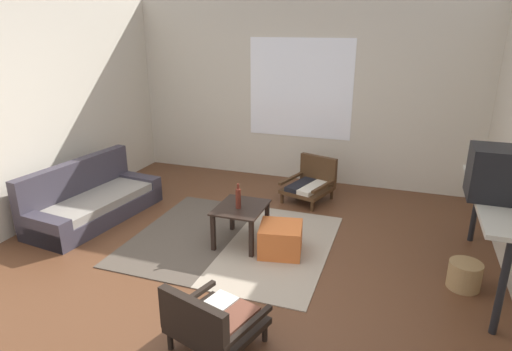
% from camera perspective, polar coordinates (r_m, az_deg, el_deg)
% --- Properties ---
extents(ground_plane, '(7.80, 7.80, 0.00)m').
position_cam_1_polar(ground_plane, '(4.37, -4.58, -12.88)').
color(ground_plane, '#56331E').
extents(far_wall_with_window, '(5.60, 0.13, 2.70)m').
position_cam_1_polar(far_wall_with_window, '(6.68, 5.90, 10.78)').
color(far_wall_with_window, beige).
rests_on(far_wall_with_window, ground).
extents(side_wall_left, '(0.12, 6.60, 2.70)m').
position_cam_1_polar(side_wall_left, '(5.66, -29.28, 6.93)').
color(side_wall_left, beige).
rests_on(side_wall_left, ground).
extents(area_rug, '(2.19, 2.00, 0.01)m').
position_cam_1_polar(area_rug, '(4.99, -3.20, -8.44)').
color(area_rug, '#4C4238').
rests_on(area_rug, ground).
extents(couch, '(0.91, 1.78, 0.71)m').
position_cam_1_polar(couch, '(5.83, -20.70, -3.23)').
color(couch, '#38333D').
rests_on(couch, ground).
extents(coffee_table, '(0.51, 0.61, 0.44)m').
position_cam_1_polar(coffee_table, '(4.79, -1.99, -5.07)').
color(coffee_table, black).
rests_on(coffee_table, ground).
extents(armchair_by_window, '(0.72, 0.77, 0.58)m').
position_cam_1_polar(armchair_by_window, '(6.07, 7.19, -0.85)').
color(armchair_by_window, '#472D19').
rests_on(armchair_by_window, ground).
extents(armchair_striped_foreground, '(0.75, 0.72, 0.54)m').
position_cam_1_polar(armchair_striped_foreground, '(3.38, -5.93, -18.48)').
color(armchair_striped_foreground, black).
rests_on(armchair_striped_foreground, ground).
extents(ottoman_orange, '(0.51, 0.51, 0.32)m').
position_cam_1_polar(ottoman_orange, '(4.66, 3.24, -8.36)').
color(ottoman_orange, '#D1662D').
rests_on(ottoman_orange, ground).
extents(console_shelf, '(0.37, 1.78, 0.86)m').
position_cam_1_polar(console_shelf, '(4.50, 28.61, -3.45)').
color(console_shelf, '#B2AD9E').
rests_on(console_shelf, ground).
extents(crt_television, '(0.52, 0.41, 0.46)m').
position_cam_1_polar(crt_television, '(4.33, 29.38, 0.21)').
color(crt_television, black).
rests_on(crt_television, console_shelf).
extents(clay_vase, '(0.24, 0.24, 0.31)m').
position_cam_1_polar(clay_vase, '(4.74, 28.48, 0.29)').
color(clay_vase, '#A87047').
rests_on(clay_vase, console_shelf).
extents(glass_bottle, '(0.06, 0.06, 0.28)m').
position_cam_1_polar(glass_bottle, '(4.67, -2.34, -2.96)').
color(glass_bottle, '#5B2319').
rests_on(glass_bottle, coffee_table).
extents(wicker_basket, '(0.30, 0.30, 0.26)m').
position_cam_1_polar(wicker_basket, '(4.54, 25.61, -11.68)').
color(wicker_basket, '#9E7A4C').
rests_on(wicker_basket, ground).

